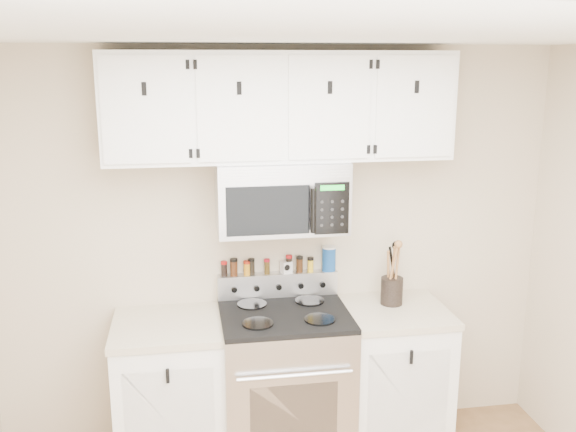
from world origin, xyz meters
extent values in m
cube|color=tan|center=(0.00, 1.75, 1.25)|extent=(3.50, 0.01, 2.50)
cube|color=white|center=(0.00, 0.00, 2.50)|extent=(3.50, 3.50, 0.01)
cube|color=#B7B7BA|center=(0.00, 1.43, 0.46)|extent=(0.76, 0.65, 0.92)
cube|color=black|center=(0.00, 1.11, 0.45)|extent=(0.50, 0.02, 0.40)
cube|color=black|center=(0.00, 1.43, 0.94)|extent=(0.76, 0.65, 0.03)
cube|color=#B7B7BA|center=(0.00, 1.71, 1.03)|extent=(0.76, 0.08, 0.15)
cylinder|color=black|center=(-0.18, 1.28, 0.96)|extent=(0.18, 0.18, 0.01)
cylinder|color=black|center=(0.18, 1.28, 0.96)|extent=(0.18, 0.18, 0.01)
cylinder|color=black|center=(-0.18, 1.57, 0.96)|extent=(0.18, 0.18, 0.01)
cylinder|color=black|center=(0.18, 1.57, 0.96)|extent=(0.18, 0.18, 0.01)
cube|color=white|center=(-0.69, 1.45, 0.44)|extent=(0.62, 0.60, 0.88)
cube|color=tan|center=(-0.69, 1.45, 0.90)|extent=(0.64, 0.62, 0.04)
cube|color=white|center=(0.69, 1.45, 0.44)|extent=(0.62, 0.60, 0.88)
cube|color=tan|center=(0.69, 1.45, 0.90)|extent=(0.64, 0.62, 0.04)
cube|color=#9E9EA3|center=(0.00, 1.56, 1.63)|extent=(0.76, 0.38, 0.42)
cube|color=#B7B7BA|center=(0.00, 1.36, 1.80)|extent=(0.73, 0.01, 0.08)
cube|color=black|center=(-0.10, 1.36, 1.59)|extent=(0.47, 0.01, 0.28)
cube|color=black|center=(0.26, 1.36, 1.59)|extent=(0.20, 0.01, 0.30)
cylinder|color=black|center=(0.15, 1.33, 1.59)|extent=(0.03, 0.03, 0.26)
cube|color=white|center=(0.00, 1.58, 2.15)|extent=(2.00, 0.33, 0.62)
cube|color=white|center=(-0.75, 1.41, 2.15)|extent=(0.46, 0.01, 0.57)
cube|color=black|center=(-0.75, 1.41, 2.26)|extent=(0.02, 0.01, 0.07)
cube|color=white|center=(-0.25, 1.41, 2.15)|extent=(0.46, 0.01, 0.57)
cube|color=black|center=(-0.25, 1.41, 2.26)|extent=(0.03, 0.01, 0.07)
cube|color=white|center=(0.25, 1.41, 2.15)|extent=(0.46, 0.01, 0.57)
cube|color=black|center=(0.25, 1.41, 2.26)|extent=(0.03, 0.01, 0.07)
cube|color=white|center=(0.75, 1.41, 2.15)|extent=(0.46, 0.01, 0.57)
cube|color=black|center=(0.75, 1.41, 2.26)|extent=(0.02, 0.01, 0.07)
cylinder|color=black|center=(0.69, 1.53, 1.01)|extent=(0.14, 0.14, 0.17)
cylinder|color=olive|center=(0.69, 1.53, 1.14)|extent=(0.02, 0.02, 0.32)
cylinder|color=olive|center=(0.72, 1.52, 1.15)|extent=(0.02, 0.02, 0.34)
cylinder|color=olive|center=(0.67, 1.54, 1.13)|extent=(0.02, 0.02, 0.30)
cylinder|color=black|center=(0.70, 1.55, 1.13)|extent=(0.02, 0.02, 0.31)
cylinder|color=olive|center=(0.68, 1.51, 1.14)|extent=(0.02, 0.02, 0.33)
cube|color=silver|center=(0.06, 1.71, 1.14)|extent=(0.08, 0.07, 0.07)
cylinder|color=navy|center=(0.33, 1.71, 1.17)|extent=(0.09, 0.09, 0.15)
cylinder|color=white|center=(0.33, 1.71, 1.26)|extent=(0.09, 0.09, 0.01)
cylinder|color=black|center=(-0.34, 1.71, 1.14)|extent=(0.04, 0.04, 0.08)
cylinder|color=#A10D0C|center=(-0.34, 1.71, 1.19)|extent=(0.04, 0.04, 0.02)
cylinder|color=#41210F|center=(-0.28, 1.71, 1.15)|extent=(0.05, 0.05, 0.09)
cylinder|color=black|center=(-0.28, 1.71, 1.20)|extent=(0.05, 0.05, 0.02)
cylinder|color=#C37F16|center=(-0.19, 1.71, 1.14)|extent=(0.04, 0.04, 0.07)
cylinder|color=#981C0B|center=(-0.19, 1.71, 1.18)|extent=(0.04, 0.04, 0.02)
cylinder|color=black|center=(-0.17, 1.71, 1.14)|extent=(0.04, 0.04, 0.09)
cylinder|color=black|center=(-0.17, 1.71, 1.20)|extent=(0.04, 0.04, 0.02)
cylinder|color=#42300F|center=(-0.07, 1.71, 1.14)|extent=(0.03, 0.03, 0.08)
cylinder|color=#A50C1C|center=(-0.07, 1.71, 1.19)|extent=(0.04, 0.04, 0.02)
cylinder|color=black|center=(0.07, 1.71, 1.15)|extent=(0.04, 0.04, 0.10)
cylinder|color=#A70C11|center=(0.07, 1.71, 1.21)|extent=(0.04, 0.04, 0.02)
cylinder|color=#381F0D|center=(0.14, 1.71, 1.14)|extent=(0.04, 0.04, 0.09)
cylinder|color=black|center=(0.14, 1.71, 1.20)|extent=(0.04, 0.04, 0.02)
cylinder|color=yellow|center=(0.21, 1.71, 1.14)|extent=(0.04, 0.04, 0.08)
cylinder|color=black|center=(0.21, 1.71, 1.18)|extent=(0.04, 0.04, 0.02)
camera|label=1|loc=(-0.57, -2.09, 2.41)|focal=40.00mm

